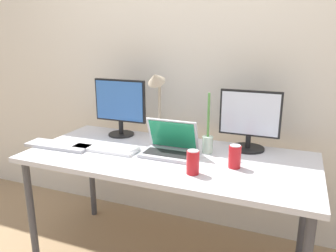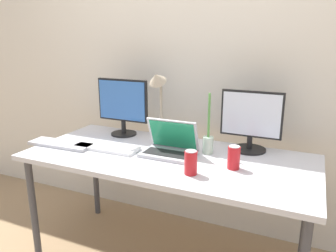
# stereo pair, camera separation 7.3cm
# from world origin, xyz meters

# --- Properties ---
(wall_back) EXTENTS (7.00, 0.08, 2.60)m
(wall_back) POSITION_xyz_m (0.00, 0.59, 1.30)
(wall_back) COLOR silver
(wall_back) RESTS_ON ground
(work_desk) EXTENTS (1.70, 0.77, 0.74)m
(work_desk) POSITION_xyz_m (0.00, 0.00, 0.68)
(work_desk) COLOR #424247
(work_desk) RESTS_ON ground
(monitor_left) EXTENTS (0.38, 0.18, 0.40)m
(monitor_left) POSITION_xyz_m (-0.46, 0.25, 0.96)
(monitor_left) COLOR black
(monitor_left) RESTS_ON work_desk
(monitor_center) EXTENTS (0.37, 0.20, 0.37)m
(monitor_center) POSITION_xyz_m (0.42, 0.29, 0.93)
(monitor_center) COLOR black
(monitor_center) RESTS_ON work_desk
(laptop_silver) EXTENTS (0.31, 0.21, 0.21)m
(laptop_silver) POSITION_xyz_m (0.01, 0.02, 0.79)
(laptop_silver) COLOR #B7B7BC
(laptop_silver) RESTS_ON work_desk
(keyboard_main) EXTENTS (0.43, 0.15, 0.02)m
(keyboard_main) POSITION_xyz_m (-0.70, -0.12, 0.75)
(keyboard_main) COLOR #B2B2B7
(keyboard_main) RESTS_ON work_desk
(keyboard_aux) EXTENTS (0.41, 0.16, 0.02)m
(keyboard_aux) POSITION_xyz_m (-0.39, -0.05, 0.75)
(keyboard_aux) COLOR white
(keyboard_aux) RESTS_ON work_desk
(mouse_by_keyboard) EXTENTS (0.08, 0.12, 0.04)m
(mouse_by_keyboard) POSITION_xyz_m (-0.21, -0.04, 0.76)
(mouse_by_keyboard) COLOR silver
(mouse_by_keyboard) RESTS_ON work_desk
(soda_can_near_keyboard) EXTENTS (0.07, 0.07, 0.13)m
(soda_can_near_keyboard) POSITION_xyz_m (0.22, -0.20, 0.80)
(soda_can_near_keyboard) COLOR red
(soda_can_near_keyboard) RESTS_ON work_desk
(soda_can_by_laptop) EXTENTS (0.07, 0.07, 0.13)m
(soda_can_by_laptop) POSITION_xyz_m (0.40, -0.04, 0.80)
(soda_can_by_laptop) COLOR red
(soda_can_by_laptop) RESTS_ON work_desk
(bamboo_vase) EXTENTS (0.06, 0.06, 0.37)m
(bamboo_vase) POSITION_xyz_m (0.20, 0.13, 0.81)
(bamboo_vase) COLOR #B2D1B7
(bamboo_vase) RESTS_ON work_desk
(desk_lamp) EXTENTS (0.11, 0.18, 0.49)m
(desk_lamp) POSITION_xyz_m (-0.14, 0.16, 1.07)
(desk_lamp) COLOR tan
(desk_lamp) RESTS_ON work_desk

